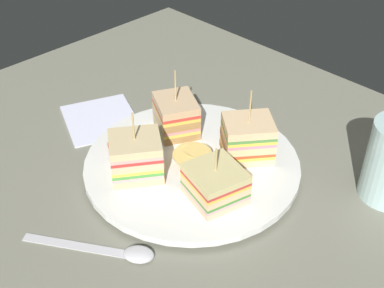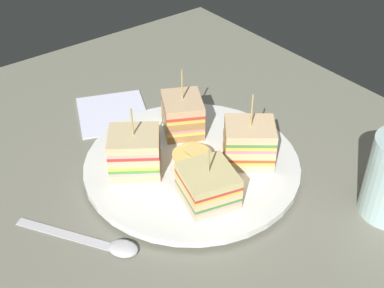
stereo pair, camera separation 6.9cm
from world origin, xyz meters
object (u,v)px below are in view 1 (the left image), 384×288
Objects in this scene: chip_pile at (191,154)px; spoon at (120,252)px; plate at (192,165)px; sandwich_wedge_3 at (247,139)px; sandwich_wedge_2 at (215,184)px; sandwich_wedge_0 at (176,116)px; napkin at (101,118)px; sandwich_wedge_1 at (136,156)px.

chip_pile reaches higher than spoon.
plate is 3.82× the size of chip_pile.
chip_pile is (-4.51, -6.35, -1.73)cm from sandwich_wedge_3.
sandwich_wedge_2 reaches higher than chip_pile.
sandwich_wedge_0 reaches higher than plate.
chip_pile is 19.43cm from napkin.
sandwich_wedge_3 is (11.21, 2.86, 0.19)cm from sandwich_wedge_0.
sandwich_wedge_1 reaches higher than chip_pile.
chip_pile is (6.70, -3.50, -1.54)cm from sandwich_wedge_0.
sandwich_wedge_1 is (-3.38, -6.96, 3.51)cm from plate.
sandwich_wedge_3 reaches higher than sandwich_wedge_2.
spoon is (4.81, -16.63, -0.65)cm from plate.
plate is 3.09× the size of sandwich_wedge_1.
chip_pile is (-0.17, 0.06, 1.81)cm from plate.
spoon is at bearing -32.25° from napkin.
plate is at bearing 4.06° from napkin.
chip_pile reaches higher than napkin.
plate is at bearing -18.12° from chip_pile.
plate is 8.43cm from sandwich_wedge_0.
sandwich_wedge_1 is (3.49, -10.51, 0.17)cm from sandwich_wedge_0.
sandwich_wedge_3 reaches higher than napkin.
plate is 2.49× the size of napkin.
plate is 17.32cm from spoon.
sandwich_wedge_2 is 9.85cm from sandwich_wedge_3.
spoon is (8.19, -9.67, -4.16)cm from sandwich_wedge_1.
plate is at bearing 73.35° from spoon.
sandwich_wedge_1 is 1.19× the size of sandwich_wedge_2.
plate is 8.51cm from sandwich_wedge_3.
sandwich_wedge_1 is 11.24cm from sandwich_wedge_2.
sandwich_wedge_0 is 1.05× the size of sandwich_wedge_1.
sandwich_wedge_2 is 26.79cm from napkin.
sandwich_wedge_0 is at bearing -10.37° from sandwich_wedge_2.
chip_pile is at bearing 0.46° from sandwich_wedge_0.
sandwich_wedge_0 reaches higher than chip_pile.
napkin is at bearing 11.22° from sandwich_wedge_2.
sandwich_wedge_1 is at bearing -19.27° from napkin.
sandwich_wedge_2 is (10.50, 3.95, -0.62)cm from sandwich_wedge_1.
napkin is at bearing 114.96° from spoon.
sandwich_wedge_2 is 14.26cm from spoon.
sandwich_wedge_1 is at bearing -115.91° from plate.
sandwich_wedge_2 is at bearing 2.86° from sandwich_wedge_0.
sandwich_wedge_1 reaches higher than plate.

